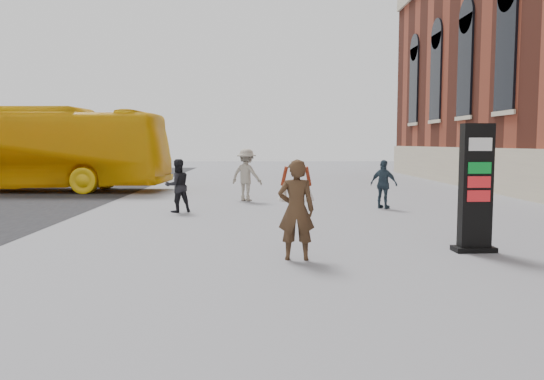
{
  "coord_description": "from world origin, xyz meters",
  "views": [
    {
      "loc": [
        0.03,
        -8.32,
        2.0
      ],
      "look_at": [
        0.28,
        1.62,
        1.11
      ],
      "focal_mm": 35.0,
      "sensor_mm": 36.0,
      "label": 1
    }
  ],
  "objects_px": {
    "info_pylon": "(476,188)",
    "pedestrian_a": "(178,186)",
    "bus": "(17,150)",
    "pedestrian_b": "(247,175)",
    "woman": "(296,209)",
    "pedestrian_c": "(384,184)"
  },
  "relations": [
    {
      "from": "info_pylon",
      "to": "pedestrian_a",
      "type": "bearing_deg",
      "value": 135.42
    },
    {
      "from": "bus",
      "to": "pedestrian_a",
      "type": "bearing_deg",
      "value": -129.08
    },
    {
      "from": "bus",
      "to": "pedestrian_a",
      "type": "relative_size",
      "value": 8.04
    },
    {
      "from": "bus",
      "to": "pedestrian_b",
      "type": "height_order",
      "value": "bus"
    },
    {
      "from": "info_pylon",
      "to": "pedestrian_b",
      "type": "relative_size",
      "value": 1.31
    },
    {
      "from": "info_pylon",
      "to": "woman",
      "type": "height_order",
      "value": "info_pylon"
    },
    {
      "from": "pedestrian_b",
      "to": "pedestrian_c",
      "type": "height_order",
      "value": "pedestrian_b"
    },
    {
      "from": "info_pylon",
      "to": "pedestrian_c",
      "type": "height_order",
      "value": "info_pylon"
    },
    {
      "from": "bus",
      "to": "pedestrian_b",
      "type": "bearing_deg",
      "value": -109.64
    },
    {
      "from": "bus",
      "to": "pedestrian_c",
      "type": "relative_size",
      "value": 8.29
    },
    {
      "from": "pedestrian_a",
      "to": "pedestrian_c",
      "type": "distance_m",
      "value": 6.2
    },
    {
      "from": "pedestrian_c",
      "to": "woman",
      "type": "bearing_deg",
      "value": 105.05
    },
    {
      "from": "info_pylon",
      "to": "pedestrian_a",
      "type": "relative_size",
      "value": 1.53
    },
    {
      "from": "woman",
      "to": "pedestrian_b",
      "type": "bearing_deg",
      "value": -79.75
    },
    {
      "from": "woman",
      "to": "bus",
      "type": "distance_m",
      "value": 17.17
    },
    {
      "from": "pedestrian_b",
      "to": "pedestrian_a",
      "type": "bearing_deg",
      "value": 86.93
    },
    {
      "from": "pedestrian_a",
      "to": "pedestrian_c",
      "type": "bearing_deg",
      "value": 158.01
    },
    {
      "from": "info_pylon",
      "to": "pedestrian_c",
      "type": "distance_m",
      "value": 6.49
    },
    {
      "from": "pedestrian_a",
      "to": "pedestrian_b",
      "type": "relative_size",
      "value": 0.85
    },
    {
      "from": "woman",
      "to": "bus",
      "type": "relative_size",
      "value": 0.14
    },
    {
      "from": "woman",
      "to": "bus",
      "type": "height_order",
      "value": "bus"
    },
    {
      "from": "woman",
      "to": "pedestrian_a",
      "type": "xyz_separation_m",
      "value": [
        -2.98,
        6.35,
        -0.11
      ]
    }
  ]
}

